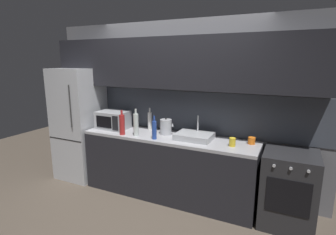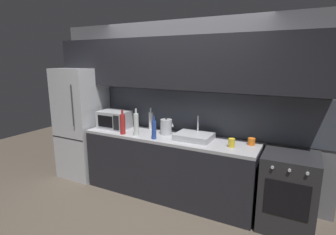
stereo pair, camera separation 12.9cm
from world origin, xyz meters
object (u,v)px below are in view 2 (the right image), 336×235
Objects in this scene: oven_range at (288,191)px; kettle at (166,127)px; mug_yellow at (232,143)px; refrigerator at (82,123)px; wine_bottle_clear at (136,124)px; mug_orange at (251,142)px; microwave at (115,119)px; wine_bottle_red at (123,124)px; wine_bottle_blue at (154,130)px; wine_bottle_white at (151,120)px.

oven_range is 3.72× the size of kettle.
mug_yellow is (-0.67, -0.05, 0.50)m from oven_range.
oven_range is (3.21, -0.00, -0.46)m from refrigerator.
wine_bottle_clear reaches higher than mug_orange.
wine_bottle_red reaches higher than microwave.
wine_bottle_red is (-0.21, -0.03, -0.02)m from wine_bottle_clear.
kettle is 2.72× the size of mug_orange.
wine_bottle_red is at bearing -153.51° from kettle.
wine_bottle_blue is at bearing -7.54° from refrigerator.
microwave reaches higher than mug_orange.
wine_bottle_blue is 0.90× the size of wine_bottle_red.
microwave is 1.37× the size of wine_bottle_white.
mug_orange is (-0.47, 0.14, 0.49)m from oven_range.
microwave is at bearing 165.41° from wine_bottle_blue.
wine_bottle_red is (-0.21, -0.42, 0.01)m from wine_bottle_white.
mug_orange is (1.21, 0.34, -0.09)m from wine_bottle_blue.
refrigerator is 4.71× the size of wine_bottle_clear.
wine_bottle_red is (-0.52, -0.01, 0.02)m from wine_bottle_blue.
microwave is 1.30× the size of wine_bottle_red.
refrigerator is 3.95× the size of microwave.
mug_orange is at bearing 44.20° from mug_yellow.
oven_range is 2.55× the size of wine_bottle_red.
wine_bottle_clear is at bearing -144.02° from kettle.
mug_yellow is at bearing 5.66° from wine_bottle_red.
oven_range is 0.70m from mug_orange.
wine_bottle_white is 3.11× the size of mug_yellow.
mug_yellow is at bearing -1.25° from refrigerator.
wine_bottle_red is at bearing -116.88° from wine_bottle_white.
microwave is 2.07m from mug_orange.
wine_bottle_blue is at bearing -164.27° from mug_orange.
wine_bottle_red is (1.01, -0.21, 0.14)m from refrigerator.
refrigerator is 1.54m from wine_bottle_blue.
refrigerator is 5.14× the size of wine_bottle_red.
refrigerator reaches higher than wine_bottle_blue.
wine_bottle_red is (-0.56, -0.28, 0.04)m from kettle.
wine_bottle_red reaches higher than oven_range.
wine_bottle_clear is 4.32× the size of mug_orange.
kettle is (0.89, 0.05, -0.03)m from microwave.
oven_range is 2.34× the size of wine_bottle_clear.
microwave is 5.16× the size of mug_orange.
refrigerator is 7.49× the size of kettle.
microwave reaches higher than kettle.
mug_yellow is at bearing -11.57° from wine_bottle_white.
wine_bottle_red reaches higher than wine_bottle_white.
mug_yellow is at bearing -7.42° from kettle.
refrigerator is at bearing 171.71° from wine_bottle_clear.
wine_bottle_white reaches higher than microwave.
oven_range is at bearing -0.02° from refrigerator.
kettle is at bearing 35.98° from wine_bottle_clear.
kettle is at bearing 177.49° from oven_range.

